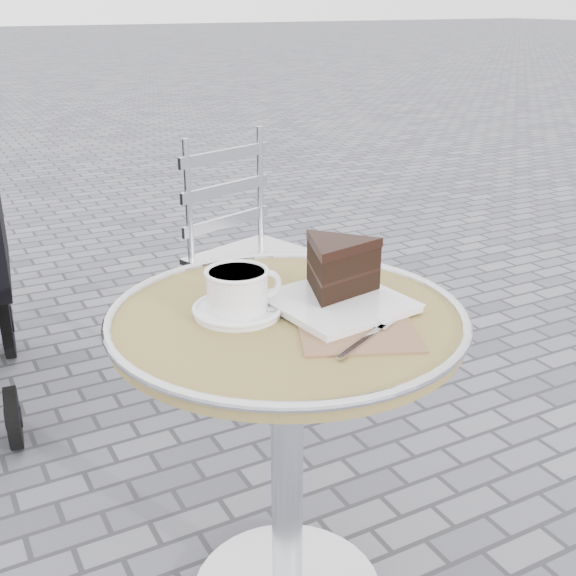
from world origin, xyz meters
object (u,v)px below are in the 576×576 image
cappuccino_set (238,294)px  cake_plate_set (337,275)px  bistro_chair (241,231)px  cafe_table (287,387)px

cappuccino_set → cake_plate_set: size_ratio=0.47×
cappuccino_set → cake_plate_set: (0.20, -0.05, 0.02)m
bistro_chair → cafe_table: bearing=-128.0°
cappuccino_set → cake_plate_set: cake_plate_set is taller
bistro_chair → cappuccino_set: bearing=-132.8°
cappuccino_set → bistro_chair: (0.48, 1.03, -0.22)m
cafe_table → bistro_chair: bistro_chair is taller
cake_plate_set → bistro_chair: 1.14m
cafe_table → cappuccino_set: cappuccino_set is taller
cafe_table → cake_plate_set: cake_plate_set is taller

